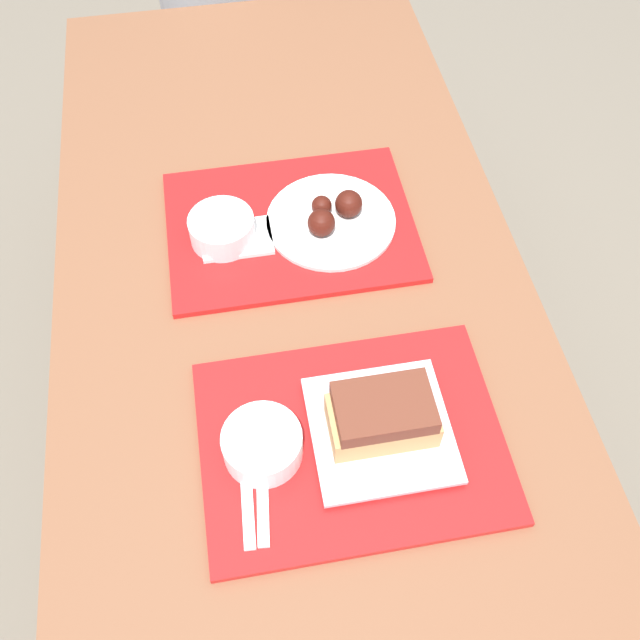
{
  "coord_description": "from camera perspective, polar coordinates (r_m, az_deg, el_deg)",
  "views": [
    {
      "loc": [
        -0.08,
        -0.67,
        1.7
      ],
      "look_at": [
        0.03,
        -0.04,
        0.78
      ],
      "focal_mm": 40.0,
      "sensor_mm": 36.0,
      "label": 1
    }
  ],
  "objects": [
    {
      "name": "ground_plane",
      "position": [
        1.83,
        -1.05,
        -13.31
      ],
      "size": [
        12.0,
        12.0,
        0.0
      ],
      "primitive_type": "plane",
      "color": "#706656"
    },
    {
      "name": "picnic_table",
      "position": [
        1.25,
        -1.5,
        -2.22
      ],
      "size": [
        0.81,
        1.88,
        0.74
      ],
      "color": "brown",
      "rests_on": "ground_plane"
    },
    {
      "name": "picnic_bench_far",
      "position": [
        2.27,
        -6.21,
        18.54
      ],
      "size": [
        0.77,
        0.28,
        0.43
      ],
      "color": "brown",
      "rests_on": "ground_plane"
    },
    {
      "name": "tray_near",
      "position": [
        1.06,
        2.53,
        -9.62
      ],
      "size": [
        0.44,
        0.33,
        0.01
      ],
      "color": "red",
      "rests_on": "picnic_table"
    },
    {
      "name": "tray_far",
      "position": [
        1.29,
        -2.36,
        7.54
      ],
      "size": [
        0.44,
        0.33,
        0.01
      ],
      "color": "red",
      "rests_on": "picnic_table"
    },
    {
      "name": "bowl_coleslaw_near",
      "position": [
        1.02,
        -4.64,
        -9.83
      ],
      "size": [
        0.11,
        0.11,
        0.05
      ],
      "color": "white",
      "rests_on": "tray_near"
    },
    {
      "name": "brisket_sandwich_plate",
      "position": [
        1.03,
        4.97,
        -8.11
      ],
      "size": [
        0.2,
        0.2,
        0.09
      ],
      "color": "white",
      "rests_on": "tray_near"
    },
    {
      "name": "plastic_fork_near",
      "position": [
        1.02,
        -5.88,
        -13.31
      ],
      "size": [
        0.03,
        0.17,
        0.0
      ],
      "color": "white",
      "rests_on": "tray_near"
    },
    {
      "name": "plastic_knife_near",
      "position": [
        1.02,
        -4.63,
        -13.14
      ],
      "size": [
        0.03,
        0.17,
        0.0
      ],
      "color": "white",
      "rests_on": "tray_near"
    },
    {
      "name": "bowl_coleslaw_far",
      "position": [
        1.26,
        -7.86,
        7.32
      ],
      "size": [
        0.11,
        0.11,
        0.05
      ],
      "color": "white",
      "rests_on": "tray_far"
    },
    {
      "name": "wings_plate_far",
      "position": [
        1.28,
        0.95,
        8.22
      ],
      "size": [
        0.23,
        0.23,
        0.06
      ],
      "color": "white",
      "rests_on": "tray_far"
    },
    {
      "name": "napkin_far",
      "position": [
        1.27,
        -6.68,
        6.46
      ],
      "size": [
        0.12,
        0.09,
        0.01
      ],
      "color": "white",
      "rests_on": "tray_far"
    }
  ]
}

